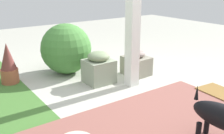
{
  "coord_description": "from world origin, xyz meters",
  "views": [
    {
      "loc": [
        -2.28,
        1.99,
        1.41
      ],
      "look_at": [
        0.39,
        0.09,
        0.32
      ],
      "focal_mm": 42.14,
      "sensor_mm": 36.0,
      "label": 1
    }
  ],
  "objects_px": {
    "stone_planter_nearest": "(136,64)",
    "doormat": "(224,94)",
    "round_shrub": "(66,49)",
    "stone_planter_near": "(99,68)",
    "terracotta_pot_spiky": "(8,64)"
  },
  "relations": [
    {
      "from": "stone_planter_nearest",
      "to": "doormat",
      "type": "xyz_separation_m",
      "value": [
        -1.26,
        -0.4,
        -0.16
      ]
    },
    {
      "from": "stone_planter_nearest",
      "to": "round_shrub",
      "type": "relative_size",
      "value": 0.54
    },
    {
      "from": "stone_planter_near",
      "to": "terracotta_pot_spiky",
      "type": "xyz_separation_m",
      "value": [
        0.72,
        1.05,
        0.06
      ]
    },
    {
      "from": "stone_planter_near",
      "to": "terracotta_pot_spiky",
      "type": "height_order",
      "value": "terracotta_pot_spiky"
    },
    {
      "from": "round_shrub",
      "to": "terracotta_pot_spiky",
      "type": "bearing_deg",
      "value": 85.19
    },
    {
      "from": "stone_planter_near",
      "to": "doormat",
      "type": "bearing_deg",
      "value": -141.14
    },
    {
      "from": "terracotta_pot_spiky",
      "to": "stone_planter_nearest",
      "type": "bearing_deg",
      "value": -114.2
    },
    {
      "from": "stone_planter_nearest",
      "to": "stone_planter_near",
      "type": "distance_m",
      "value": 0.66
    },
    {
      "from": "doormat",
      "to": "round_shrub",
      "type": "bearing_deg",
      "value": 32.41
    },
    {
      "from": "stone_planter_nearest",
      "to": "terracotta_pot_spiky",
      "type": "xyz_separation_m",
      "value": [
        0.77,
        1.71,
        0.1
      ]
    },
    {
      "from": "round_shrub",
      "to": "doormat",
      "type": "height_order",
      "value": "round_shrub"
    },
    {
      "from": "round_shrub",
      "to": "doormat",
      "type": "xyz_separation_m",
      "value": [
        -1.96,
        -1.24,
        -0.38
      ]
    },
    {
      "from": "stone_planter_nearest",
      "to": "doormat",
      "type": "bearing_deg",
      "value": -162.44
    },
    {
      "from": "stone_planter_near",
      "to": "stone_planter_nearest",
      "type": "bearing_deg",
      "value": -94.29
    },
    {
      "from": "doormat",
      "to": "stone_planter_near",
      "type": "bearing_deg",
      "value": 38.86
    }
  ]
}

